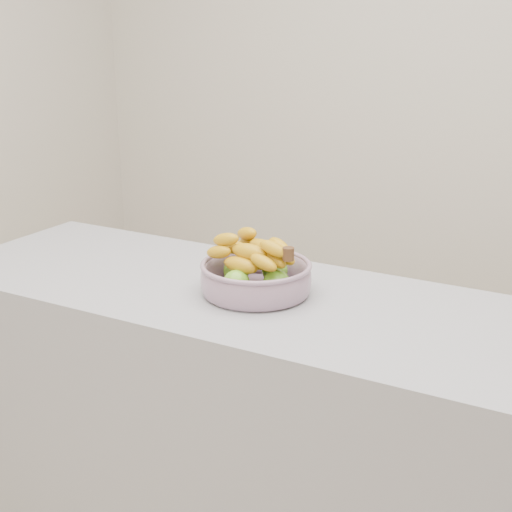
# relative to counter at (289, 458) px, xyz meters

# --- Properties ---
(counter) EXTENTS (2.00, 0.60, 0.90)m
(counter) POSITION_rel_counter_xyz_m (0.00, 0.00, 0.00)
(counter) COLOR #9899A0
(counter) RESTS_ON ground
(fruit_bowl) EXTENTS (0.28, 0.28, 0.15)m
(fruit_bowl) POSITION_rel_counter_xyz_m (-0.10, 0.00, 0.50)
(fruit_bowl) COLOR #A6B0C7
(fruit_bowl) RESTS_ON counter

